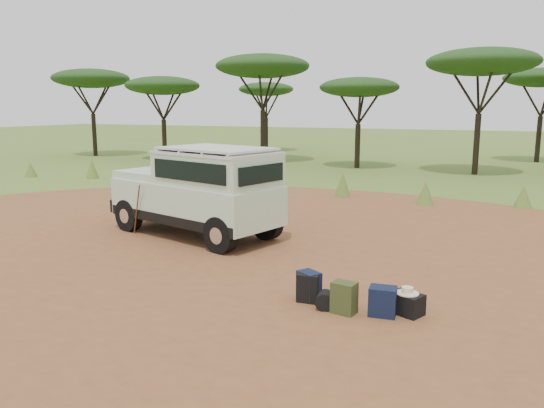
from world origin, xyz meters
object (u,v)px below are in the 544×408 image
at_px(safari_vehicle, 199,193).
at_px(duffel_navy, 383,302).
at_px(hard_case, 407,304).
at_px(backpack_navy, 309,286).
at_px(walking_staff, 137,210).
at_px(backpack_black, 308,288).
at_px(backpack_olive, 344,298).

xyz_separation_m(safari_vehicle, duffel_navy, (5.42, -3.34, -0.87)).
bearing_deg(hard_case, backpack_navy, -155.26).
relative_size(walking_staff, backpack_black, 2.87).
bearing_deg(backpack_black, duffel_navy, -8.69).
height_order(safari_vehicle, walking_staff, safari_vehicle).
bearing_deg(backpack_navy, backpack_olive, 6.52).
bearing_deg(backpack_olive, duffel_navy, 24.35).
relative_size(walking_staff, backpack_olive, 2.71).
bearing_deg(walking_staff, backpack_black, -87.97).
xyz_separation_m(backpack_black, backpack_navy, (-0.02, 0.09, 0.00)).
relative_size(walking_staff, backpack_navy, 2.81).
distance_m(safari_vehicle, backpack_olive, 6.03).
height_order(safari_vehicle, hard_case, safari_vehicle).
height_order(safari_vehicle, backpack_olive, safari_vehicle).
xyz_separation_m(safari_vehicle, backpack_olive, (4.84, -3.49, -0.85)).
bearing_deg(safari_vehicle, backpack_navy, -21.99).
distance_m(walking_staff, duffel_navy, 7.43).
relative_size(safari_vehicle, backpack_black, 10.21).
relative_size(backpack_navy, duffel_navy, 1.06).
xyz_separation_m(backpack_navy, backpack_olive, (0.72, -0.34, 0.01)).
xyz_separation_m(safari_vehicle, walking_staff, (-1.48, -0.61, -0.44)).
xyz_separation_m(walking_staff, backpack_olive, (6.32, -2.88, -0.41)).
distance_m(backpack_black, backpack_navy, 0.09).
distance_m(duffel_navy, hard_case, 0.41).
bearing_deg(hard_case, safari_vehicle, 175.21).
bearing_deg(backpack_olive, backpack_navy, 164.55).
bearing_deg(hard_case, backpack_black, -152.24).
xyz_separation_m(walking_staff, hard_case, (7.24, -2.51, -0.50)).
xyz_separation_m(safari_vehicle, backpack_black, (4.14, -3.24, -0.86)).
distance_m(safari_vehicle, duffel_navy, 6.43).
bearing_deg(backpack_navy, hard_case, 32.75).
distance_m(backpack_olive, duffel_navy, 0.60).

